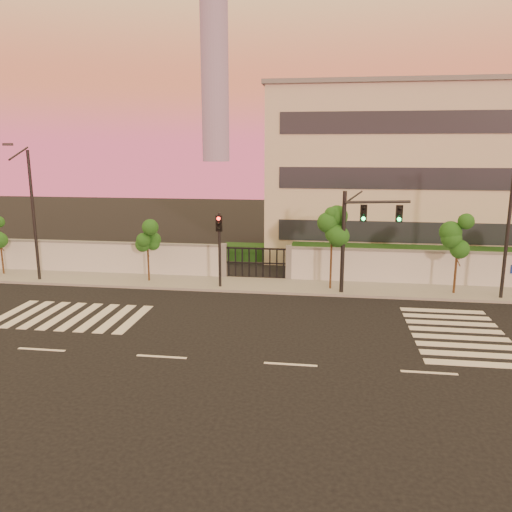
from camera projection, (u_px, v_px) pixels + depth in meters
The scene contains 15 objects.
ground at pixel (290, 365), 18.63m from camera, with size 120.00×120.00×0.00m, color black.
sidewalk at pixel (304, 287), 28.77m from camera, with size 60.00×3.00×0.15m, color gray.
perimeter_wall at pixel (307, 264), 30.00m from camera, with size 60.00×0.36×2.20m.
hedge_row at pixel (325, 259), 32.56m from camera, with size 41.00×4.25×1.80m.
institutional_building at pixel (433, 172), 37.36m from camera, with size 24.40×12.40×12.25m.
distant_skyscraper at pixel (214, 51), 285.28m from camera, with size 16.00×16.00×118.00m.
road_markings at pixel (262, 327), 22.48m from camera, with size 57.00×7.62×0.02m.
street_tree_b at pixel (0, 233), 30.99m from camera, with size 1.36×1.08×3.74m.
street_tree_c at pixel (148, 237), 29.35m from camera, with size 1.29×1.03×3.78m.
street_tree_d at pixel (332, 231), 27.54m from camera, with size 1.47×1.17×4.66m.
street_tree_e at pixel (459, 237), 26.72m from camera, with size 1.54×1.23×4.38m.
traffic_signal_main at pixel (357, 231), 26.67m from camera, with size 3.57×0.95×5.69m.
traffic_signal_secondary at pixel (219, 241), 28.05m from camera, with size 0.34×0.34×4.39m.
streetlight_west at pixel (31, 209), 29.13m from camera, with size 0.49×1.97×8.18m.
streetlight_east at pixel (511, 217), 25.40m from camera, with size 0.50×2.00×8.32m.
Camera 1 is at (1.15, -17.35, 7.93)m, focal length 35.00 mm.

